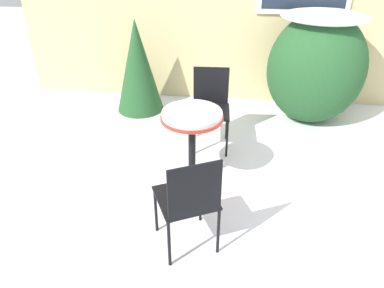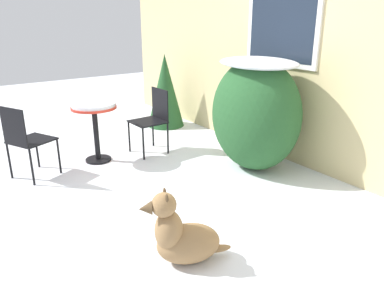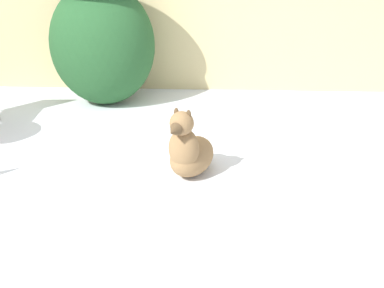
{
  "view_description": "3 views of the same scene",
  "coord_description": "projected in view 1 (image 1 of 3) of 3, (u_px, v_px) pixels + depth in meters",
  "views": [
    {
      "loc": [
        -1.13,
        -2.83,
        2.24
      ],
      "look_at": [
        -1.46,
        0.12,
        0.44
      ],
      "focal_mm": 35.0,
      "sensor_mm": 36.0,
      "label": 1
    },
    {
      "loc": [
        2.99,
        -1.51,
        1.84
      ],
      "look_at": [
        0.0,
        0.6,
        0.55
      ],
      "focal_mm": 35.0,
      "sensor_mm": 36.0,
      "label": 2
    },
    {
      "loc": [
        1.12,
        -3.66,
        1.85
      ],
      "look_at": [
        0.95,
        -0.11,
        0.26
      ],
      "focal_mm": 45.0,
      "sensor_mm": 36.0,
      "label": 3
    }
  ],
  "objects": [
    {
      "name": "patio_table",
      "position": [
        192.0,
        127.0,
        3.38
      ],
      "size": [
        0.56,
        0.56,
        0.77
      ],
      "color": "black",
      "rests_on": "ground_plane"
    },
    {
      "name": "evergreen_bush",
      "position": [
        138.0,
        66.0,
        4.81
      ],
      "size": [
        0.61,
        0.61,
        1.2
      ],
      "color": "#235128",
      "rests_on": "ground_plane"
    },
    {
      "name": "patio_chair_far_side",
      "position": [
        189.0,
        199.0,
        2.71
      ],
      "size": [
        0.56,
        0.56,
        0.87
      ],
      "rotation": [
        0.0,
        0.0,
        3.59
      ],
      "color": "black",
      "rests_on": "ground_plane"
    },
    {
      "name": "patio_chair_near_table",
      "position": [
        210.0,
        105.0,
        4.09
      ],
      "size": [
        0.44,
        0.44,
        0.87
      ],
      "rotation": [
        0.0,
        0.0,
        0.04
      ],
      "color": "black",
      "rests_on": "ground_plane"
    },
    {
      "name": "shrub_left",
      "position": [
        316.0,
        66.0,
        4.48
      ],
      "size": [
        1.17,
        0.95,
        1.36
      ],
      "color": "#235128",
      "rests_on": "ground_plane"
    },
    {
      "name": "ground_plane",
      "position": [
        347.0,
        200.0,
        3.46
      ],
      "size": [
        16.0,
        16.0,
        0.0
      ],
      "primitive_type": "plane",
      "color": "white"
    }
  ]
}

